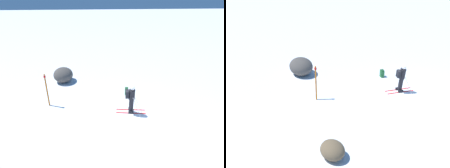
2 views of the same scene
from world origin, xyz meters
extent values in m
plane|color=white|center=(0.00, 0.00, 0.00)|extent=(300.00, 300.00, 0.00)
cube|color=red|center=(0.74, 0.04, 0.01)|extent=(0.50, 1.68, 0.01)
cube|color=red|center=(1.08, -0.04, 0.01)|extent=(0.50, 1.68, 0.01)
cube|color=black|center=(0.74, 0.04, 0.07)|extent=(0.20, 0.31, 0.12)
cube|color=black|center=(1.08, -0.04, 0.07)|extent=(0.20, 0.31, 0.12)
cylinder|color=black|center=(0.83, 0.02, 0.53)|extent=(0.43, 0.35, 0.84)
cylinder|color=black|center=(0.72, 0.05, 1.24)|extent=(0.50, 0.44, 0.67)
sphere|color=tan|center=(0.66, 0.06, 1.66)|extent=(0.31, 0.28, 0.26)
sphere|color=silver|center=(0.65, 0.06, 1.69)|extent=(0.35, 0.33, 0.30)
cube|color=black|center=(0.78, 0.30, 1.27)|extent=(0.38, 0.26, 0.48)
cylinder|color=#B7B7BC|center=(0.33, -0.17, 0.59)|extent=(0.37, 0.46, 1.18)
cylinder|color=#B7B7BC|center=(1.16, -0.37, 0.62)|extent=(0.50, 0.66, 1.25)
cube|color=#236633|center=(3.01, -0.30, 0.22)|extent=(0.35, 0.30, 0.44)
cube|color=#1A4C26|center=(3.01, -0.30, 0.47)|extent=(0.32, 0.27, 0.06)
ellipsoid|color=brown|center=(-2.31, 6.45, 0.39)|extent=(1.20, 1.02, 0.78)
ellipsoid|color=#4C4742|center=(6.07, 4.11, 0.58)|extent=(1.77, 1.51, 1.15)
cylinder|color=orange|center=(2.50, 4.79, 1.05)|extent=(0.08, 0.08, 2.10)
cylinder|color=red|center=(2.50, 4.79, 1.95)|extent=(0.13, 0.13, 0.10)
camera|label=1|loc=(-7.34, 2.69, 5.85)|focal=28.00mm
camera|label=2|loc=(-11.52, 11.58, 8.92)|focal=50.00mm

